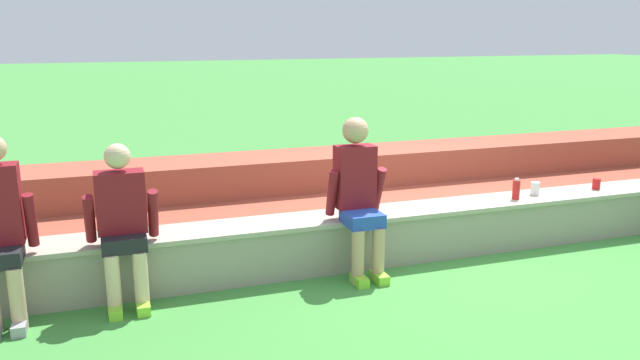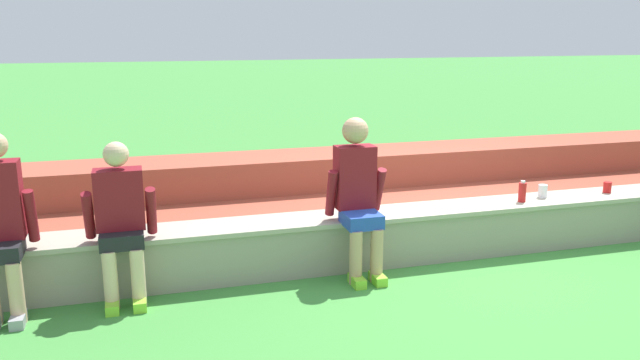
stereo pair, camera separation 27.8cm
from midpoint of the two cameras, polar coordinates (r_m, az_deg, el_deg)
The scene contains 9 objects.
ground_plane at distance 6.17m, azimuth 10.94°, elevation -7.00°, with size 80.00×80.00×0.00m, color #428E3D.
stone_seating_wall at distance 6.27m, azimuth 10.04°, elevation -4.16°, with size 8.86×0.48×0.48m.
brick_bleachers at distance 7.38m, azimuth 5.14°, elevation -0.88°, with size 12.67×1.54×0.75m.
person_far_left at distance 5.21m, azimuth -28.21°, elevation -3.85°, with size 0.48×0.51×1.40m.
person_left_of_center at distance 5.16m, azimuth -18.83°, elevation -3.59°, with size 0.55×0.46×1.28m.
person_center at distance 5.53m, azimuth 2.04°, elevation -1.10°, with size 0.52×0.59×1.39m.
water_bottle_mid_left at distance 6.54m, azimuth 16.08°, elevation -0.82°, with size 0.07×0.07×0.21m.
plastic_cup_middle at distance 7.24m, azimuth 22.61°, elevation -0.33°, with size 0.08×0.08×0.11m, color red.
plastic_cup_right_end at distance 6.78m, azimuth 17.68°, elevation -0.72°, with size 0.09×0.09×0.13m, color white.
Camera 1 is at (-3.10, -4.94, 2.13)m, focal length 35.58 mm.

